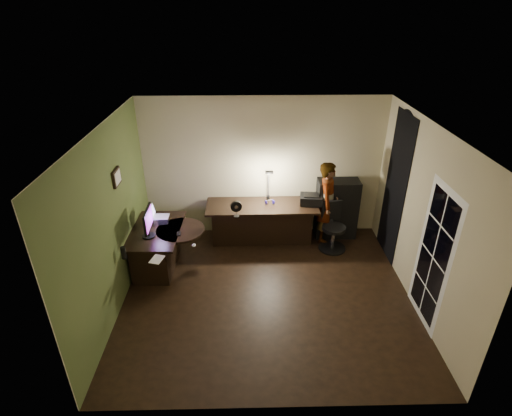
{
  "coord_description": "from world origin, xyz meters",
  "views": [
    {
      "loc": [
        -0.29,
        -4.99,
        4.18
      ],
      "look_at": [
        -0.15,
        1.05,
        1.0
      ],
      "focal_mm": 28.0,
      "sensor_mm": 36.0,
      "label": 1
    }
  ],
  "objects_px": {
    "desk_right": "(262,223)",
    "office_chair": "(334,228)",
    "desk_left": "(159,249)",
    "person": "(327,203)",
    "cabinet": "(337,209)",
    "monitor": "(148,227)"
  },
  "relations": [
    {
      "from": "monitor",
      "to": "cabinet",
      "type": "bearing_deg",
      "value": 18.51
    },
    {
      "from": "cabinet",
      "to": "monitor",
      "type": "distance_m",
      "value": 3.56
    },
    {
      "from": "desk_left",
      "to": "cabinet",
      "type": "relative_size",
      "value": 1.12
    },
    {
      "from": "cabinet",
      "to": "office_chair",
      "type": "relative_size",
      "value": 1.29
    },
    {
      "from": "desk_right",
      "to": "person",
      "type": "xyz_separation_m",
      "value": [
        1.23,
        0.03,
        0.41
      ]
    },
    {
      "from": "desk_right",
      "to": "monitor",
      "type": "relative_size",
      "value": 3.86
    },
    {
      "from": "desk_left",
      "to": "monitor",
      "type": "height_order",
      "value": "monitor"
    },
    {
      "from": "desk_right",
      "to": "monitor",
      "type": "bearing_deg",
      "value": -151.66
    },
    {
      "from": "desk_right",
      "to": "office_chair",
      "type": "relative_size",
      "value": 2.29
    },
    {
      "from": "desk_left",
      "to": "office_chair",
      "type": "distance_m",
      "value": 3.16
    },
    {
      "from": "desk_left",
      "to": "person",
      "type": "xyz_separation_m",
      "value": [
        3.03,
        0.85,
        0.42
      ]
    },
    {
      "from": "desk_right",
      "to": "office_chair",
      "type": "height_order",
      "value": "office_chair"
    },
    {
      "from": "monitor",
      "to": "desk_left",
      "type": "bearing_deg",
      "value": 70.74
    },
    {
      "from": "cabinet",
      "to": "desk_left",
      "type": "bearing_deg",
      "value": -162.52
    },
    {
      "from": "cabinet",
      "to": "office_chair",
      "type": "height_order",
      "value": "cabinet"
    },
    {
      "from": "desk_right",
      "to": "cabinet",
      "type": "xyz_separation_m",
      "value": [
        1.45,
        0.19,
        0.2
      ]
    },
    {
      "from": "desk_left",
      "to": "person",
      "type": "distance_m",
      "value": 3.18
    },
    {
      "from": "desk_right",
      "to": "cabinet",
      "type": "relative_size",
      "value": 1.77
    },
    {
      "from": "office_chair",
      "to": "desk_right",
      "type": "bearing_deg",
      "value": 158.19
    },
    {
      "from": "desk_left",
      "to": "person",
      "type": "height_order",
      "value": "person"
    },
    {
      "from": "person",
      "to": "cabinet",
      "type": "bearing_deg",
      "value": -36.74
    },
    {
      "from": "desk_right",
      "to": "cabinet",
      "type": "bearing_deg",
      "value": 6.93
    }
  ]
}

